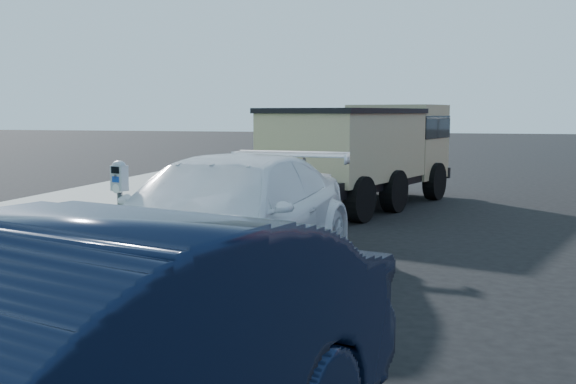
# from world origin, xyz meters

# --- Properties ---
(ground) EXTENTS (120.00, 120.00, 0.00)m
(ground) POSITION_xyz_m (0.00, 0.00, 0.00)
(ground) COLOR black
(ground) RESTS_ON ground
(streetside) EXTENTS (6.12, 50.00, 0.15)m
(streetside) POSITION_xyz_m (-5.57, 2.00, 0.07)
(streetside) COLOR gray
(streetside) RESTS_ON ground
(parking_meter) EXTENTS (0.21, 0.17, 1.34)m
(parking_meter) POSITION_xyz_m (-3.05, -0.34, 1.10)
(parking_meter) COLOR #3F4247
(parking_meter) RESTS_ON ground
(white_wagon) EXTENTS (2.52, 5.30, 1.49)m
(white_wagon) POSITION_xyz_m (-1.94, 0.06, 0.75)
(white_wagon) COLOR white
(white_wagon) RESTS_ON ground
(dump_truck) EXTENTS (3.68, 5.93, 2.19)m
(dump_truck) POSITION_xyz_m (-1.28, 7.34, 1.23)
(dump_truck) COLOR black
(dump_truck) RESTS_ON ground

